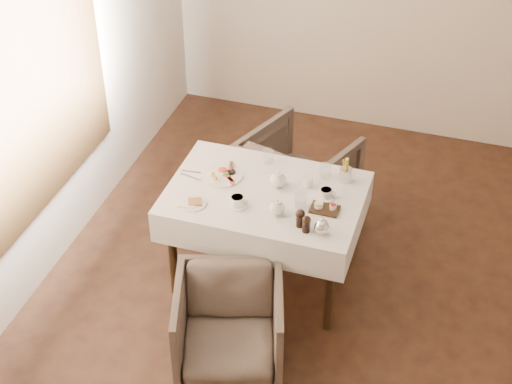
{
  "coord_description": "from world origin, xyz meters",
  "views": [
    {
      "loc": [
        0.43,
        -3.64,
        3.86
      ],
      "look_at": [
        -0.8,
        0.17,
        0.82
      ],
      "focal_mm": 55.0,
      "sensor_mm": 36.0,
      "label": 1
    }
  ],
  "objects": [
    {
      "name": "silver_pot",
      "position": [
        -0.31,
        -0.03,
        0.82
      ],
      "size": [
        0.12,
        0.1,
        0.12
      ],
      "primitive_type": null,
      "rotation": [
        0.0,
        0.0,
        -0.03
      ],
      "color": "white",
      "rests_on": "table"
    },
    {
      "name": "side_plate",
      "position": [
        -1.17,
        -0.0,
        0.76
      ],
      "size": [
        0.17,
        0.17,
        0.02
      ],
      "rotation": [
        0.0,
        0.0,
        0.18
      ],
      "color": "white",
      "rests_on": "table"
    },
    {
      "name": "teapot_front",
      "position": [
        -0.63,
        0.07,
        0.81
      ],
      "size": [
        0.18,
        0.16,
        0.12
      ],
      "primitive_type": null,
      "rotation": [
        0.0,
        0.0,
        -0.39
      ],
      "color": "white",
      "rests_on": "table"
    },
    {
      "name": "glass_mid",
      "position": [
        -0.51,
        0.19,
        0.81
      ],
      "size": [
        0.09,
        0.09,
        0.1
      ],
      "primitive_type": "cylinder",
      "rotation": [
        0.0,
        0.0,
        -0.37
      ],
      "color": "silver",
      "rests_on": "table"
    },
    {
      "name": "teapot_centre",
      "position": [
        -0.7,
        0.35,
        0.82
      ],
      "size": [
        0.17,
        0.14,
        0.12
      ],
      "primitive_type": null,
      "rotation": [
        0.0,
        0.0,
        -0.15
      ],
      "color": "white",
      "rests_on": "table"
    },
    {
      "name": "cutlery_fork",
      "position": [
        -1.28,
        0.33,
        0.76
      ],
      "size": [
        0.2,
        0.03,
        0.0
      ],
      "primitive_type": "cube",
      "rotation": [
        0.0,
        0.0,
        1.66
      ],
      "color": "silver",
      "rests_on": "table"
    },
    {
      "name": "room",
      "position": [
        -2.22,
        0.0,
        1.6
      ],
      "size": [
        5.0,
        5.0,
        5.0
      ],
      "color": "black",
      "rests_on": "ground"
    },
    {
      "name": "pepper_mill_left",
      "position": [
        -0.46,
        0.0,
        0.82
      ],
      "size": [
        0.07,
        0.07,
        0.12
      ],
      "primitive_type": null,
      "rotation": [
        0.0,
        0.0,
        -0.14
      ],
      "color": "black",
      "rests_on": "table"
    },
    {
      "name": "fries_cup",
      "position": [
        -0.29,
        0.55,
        0.83
      ],
      "size": [
        0.08,
        0.08,
        0.18
      ],
      "rotation": [
        0.0,
        0.0,
        -0.39
      ],
      "color": "silver",
      "rests_on": "table"
    },
    {
      "name": "condiment_board",
      "position": [
        -0.35,
        0.2,
        0.77
      ],
      "size": [
        0.18,
        0.12,
        0.05
      ],
      "rotation": [
        0.0,
        0.0,
        -0.01
      ],
      "color": "black",
      "rests_on": "table"
    },
    {
      "name": "pepper_mill_right",
      "position": [
        -0.41,
        -0.04,
        0.81
      ],
      "size": [
        0.07,
        0.07,
        0.12
      ],
      "primitive_type": null,
      "rotation": [
        0.0,
        0.0,
        -0.17
      ],
      "color": "black",
      "rests_on": "table"
    },
    {
      "name": "table",
      "position": [
        -0.77,
        0.27,
        0.64
      ],
      "size": [
        1.28,
        0.88,
        0.75
      ],
      "color": "black",
      "rests_on": "ground"
    },
    {
      "name": "breakfast_plate",
      "position": [
        -1.09,
        0.36,
        0.76
      ],
      "size": [
        0.29,
        0.29,
        0.04
      ],
      "rotation": [
        0.0,
        0.0,
        -0.2
      ],
      "color": "white",
      "rests_on": "table"
    },
    {
      "name": "creamer",
      "position": [
        -0.52,
        0.42,
        0.79
      ],
      "size": [
        0.07,
        0.07,
        0.07
      ],
      "primitive_type": "cylinder",
      "rotation": [
        0.0,
        0.0,
        -0.17
      ],
      "color": "white",
      "rests_on": "table"
    },
    {
      "name": "glass_left",
      "position": [
        -0.85,
        0.6,
        0.81
      ],
      "size": [
        0.08,
        0.08,
        0.1
      ],
      "primitive_type": "cylinder",
      "rotation": [
        0.0,
        0.0,
        -0.19
      ],
      "color": "silver",
      "rests_on": "table"
    },
    {
      "name": "armchair_far",
      "position": [
        -0.75,
        1.06,
        0.34
      ],
      "size": [
        0.95,
        0.97,
        0.68
      ],
      "primitive_type": "imported",
      "rotation": [
        0.0,
        0.0,
        2.76
      ],
      "color": "#4D4038",
      "rests_on": "ground"
    },
    {
      "name": "glass_right",
      "position": [
        -0.43,
        0.55,
        0.81
      ],
      "size": [
        0.08,
        0.08,
        0.1
      ],
      "primitive_type": "cylinder",
      "rotation": [
        0.0,
        0.0,
        -0.06
      ],
      "color": "silver",
      "rests_on": "table"
    },
    {
      "name": "armchair_near",
      "position": [
        -0.75,
        -0.52,
        0.3
      ],
      "size": [
        0.82,
        0.83,
        0.61
      ],
      "primitive_type": "imported",
      "rotation": [
        0.0,
        0.0,
        0.3
      ],
      "color": "#4D4038",
      "rests_on": "ground"
    },
    {
      "name": "teacup_far",
      "position": [
        -0.37,
        0.33,
        0.78
      ],
      "size": [
        0.13,
        0.13,
        0.06
      ],
      "rotation": [
        0.0,
        0.0,
        0.08
      ],
      "color": "white",
      "rests_on": "table"
    },
    {
      "name": "teacup_near",
      "position": [
        -0.89,
        0.08,
        0.79
      ],
      "size": [
        0.14,
        0.14,
        0.07
      ],
      "rotation": [
        0.0,
        0.0,
        0.07
      ],
      "color": "white",
      "rests_on": "table"
    },
    {
      "name": "cutlery_knife",
      "position": [
        -1.28,
        0.27,
        0.76
      ],
      "size": [
        0.18,
        0.05,
        0.0
      ],
      "primitive_type": "cube",
      "rotation": [
        0.0,
        0.0,
        1.36
      ],
      "color": "silver",
      "rests_on": "table"
    }
  ]
}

